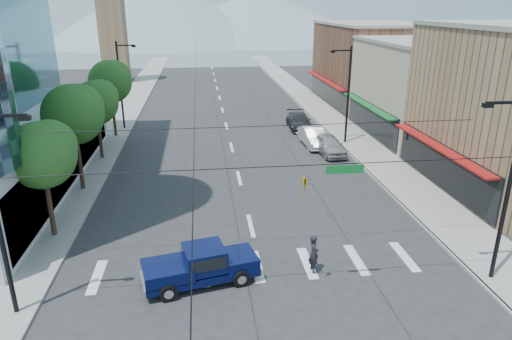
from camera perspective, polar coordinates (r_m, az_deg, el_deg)
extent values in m
plane|color=#28282B|center=(22.25, 1.11, -13.94)|extent=(160.00, 160.00, 0.00)
cube|color=gray|center=(60.29, -15.88, 7.40)|extent=(4.00, 120.00, 0.15)
cube|color=gray|center=(61.34, 7.06, 8.21)|extent=(4.00, 120.00, 0.15)
cube|color=tan|center=(48.61, 21.20, 9.27)|extent=(12.00, 14.00, 9.00)
cube|color=brown|center=(62.96, 14.52, 12.59)|extent=(12.00, 18.00, 10.00)
cube|color=#8C6B4C|center=(81.53, -17.51, 16.69)|extent=(4.00, 4.00, 18.00)
cone|color=gray|center=(168.73, -11.84, 19.09)|extent=(80.00, 80.00, 22.00)
cone|color=gray|center=(179.74, 0.28, 18.87)|extent=(90.00, 90.00, 18.00)
cylinder|color=black|center=(27.65, -24.46, -3.43)|extent=(0.28, 0.28, 4.55)
sphere|color=#234D19|center=(26.81, -25.24, 1.69)|extent=(3.64, 3.64, 3.64)
sphere|color=#234D19|center=(26.85, -24.38, 2.74)|extent=(2.86, 2.86, 2.86)
cylinder|color=black|center=(33.88, -21.26, 1.66)|extent=(0.28, 0.28, 5.11)
sphere|color=#234D19|center=(33.15, -21.89, 6.45)|extent=(4.09, 4.09, 4.09)
sphere|color=#234D19|center=(33.25, -21.19, 7.29)|extent=(3.21, 3.21, 3.21)
cylinder|color=black|center=(40.50, -18.98, 4.38)|extent=(0.28, 0.28, 4.55)
sphere|color=#234D19|center=(39.93, -19.39, 7.97)|extent=(3.64, 3.64, 3.64)
sphere|color=#234D19|center=(40.06, -18.81, 8.65)|extent=(2.86, 2.86, 2.86)
cylinder|color=black|center=(47.11, -17.40, 6.98)|extent=(0.28, 0.28, 5.11)
sphere|color=#234D19|center=(46.59, -17.77, 10.47)|extent=(4.09, 4.09, 4.09)
sphere|color=#234D19|center=(46.75, -17.27, 11.05)|extent=(3.21, 3.21, 3.21)
cylinder|color=black|center=(23.28, 28.95, -2.51)|extent=(0.20, 0.20, 9.00)
cylinder|color=black|center=(18.55, 1.66, 0.40)|extent=(21.60, 0.04, 0.04)
imported|color=gold|center=(19.19, 6.07, -2.38)|extent=(0.16, 0.20, 1.00)
cube|color=#0C6626|center=(19.35, 11.07, 0.08)|extent=(1.60, 0.06, 0.35)
cylinder|color=black|center=(49.59, -16.60, 9.97)|extent=(0.20, 0.20, 9.00)
cube|color=black|center=(48.96, -16.01, 14.76)|extent=(1.80, 0.12, 0.12)
cube|color=black|center=(48.86, -15.04, 14.72)|extent=(0.40, 0.25, 0.18)
cylinder|color=black|center=(43.19, 11.44, 9.02)|extent=(0.20, 0.20, 9.00)
cube|color=black|center=(42.36, 10.64, 14.48)|extent=(1.80, 0.12, 0.12)
cube|color=black|center=(42.14, 9.55, 14.37)|extent=(0.40, 0.25, 0.18)
cube|color=#080F3C|center=(22.15, -6.89, -12.62)|extent=(5.61, 3.04, 0.34)
cube|color=#080F3C|center=(22.35, -2.14, -10.99)|extent=(1.91, 2.13, 0.53)
cube|color=#080F3C|center=(21.78, -6.48, -10.82)|extent=(2.18, 2.15, 1.06)
cube|color=black|center=(21.73, -6.49, -10.60)|extent=(2.00, 2.13, 0.58)
cube|color=#080F3C|center=(21.71, -11.01, -12.25)|extent=(2.59, 2.37, 0.63)
cube|color=silver|center=(22.75, -0.23, -11.50)|extent=(0.51, 1.82, 0.34)
cube|color=silver|center=(21.86, -13.89, -13.61)|extent=(0.51, 1.82, 0.29)
cylinder|color=black|center=(21.83, -1.87, -13.40)|extent=(0.86, 0.46, 0.81)
cylinder|color=black|center=(23.32, -3.27, -11.05)|extent=(0.86, 0.46, 0.81)
cylinder|color=black|center=(21.24, -10.90, -14.86)|extent=(0.86, 0.46, 0.81)
cylinder|color=black|center=(22.77, -11.66, -12.31)|extent=(0.86, 0.46, 0.81)
imported|color=black|center=(22.74, 7.22, -10.31)|extent=(0.57, 0.79, 2.01)
imported|color=#A3A2A7|center=(40.53, 9.13, 3.12)|extent=(2.39, 5.07, 1.68)
imported|color=silver|center=(42.77, 7.18, 4.11)|extent=(1.99, 5.18, 1.68)
imported|color=#2B2B2D|center=(48.82, 5.38, 6.11)|extent=(2.42, 5.55, 1.59)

